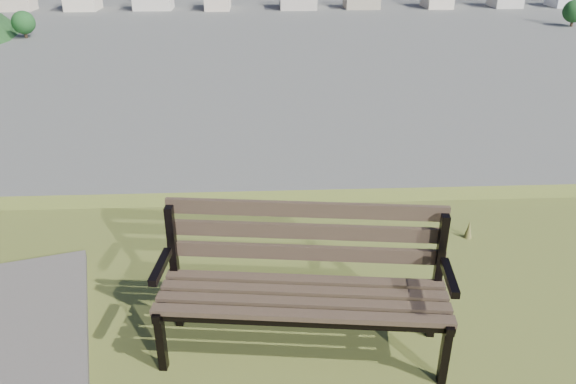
{
  "coord_description": "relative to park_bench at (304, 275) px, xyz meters",
  "views": [
    {
      "loc": [
        0.42,
        -1.41,
        27.79
      ],
      "look_at": [
        0.67,
        3.68,
        25.3
      ],
      "focal_mm": 35.0,
      "sensor_mm": 36.0,
      "label": 1
    }
  ],
  "objects": [
    {
      "name": "park_bench",
      "position": [
        0.0,
        0.0,
        0.0
      ],
      "size": [
        2.03,
        0.85,
        1.03
      ],
      "rotation": [
        0.0,
        0.0,
        -0.12
      ],
      "color": "#453627",
      "rests_on": "hilltop_mesa"
    }
  ]
}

